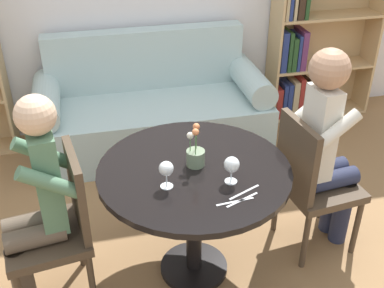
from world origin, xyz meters
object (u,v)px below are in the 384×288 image
person_left (36,205)px  flower_vase (195,154)px  couch (152,111)px  bookshelf_right (308,48)px  chair_left (59,224)px  person_right (328,146)px  chair_right (311,180)px  wine_glass_left (166,170)px  wine_glass_right (232,165)px

person_left → flower_vase: size_ratio=5.21×
person_left → flower_vase: (0.83, 0.05, 0.15)m
couch → bookshelf_right: bearing=10.3°
bookshelf_right → chair_left: bearing=-141.2°
couch → bookshelf_right: size_ratio=1.33×
couch → person_right: bearing=-60.4°
chair_right → person_left: person_left is taller
bookshelf_right → wine_glass_left: 2.52m
person_left → person_right: bearing=85.2°
wine_glass_left → couch: bearing=84.1°
couch → person_left: person_left is taller
chair_right → flower_vase: flower_vase is taller
couch → person_left: size_ratio=1.51×
chair_right → wine_glass_right: (-0.57, -0.22, 0.33)m
bookshelf_right → wine_glass_left: bookshelf_right is taller
wine_glass_left → person_right: bearing=11.9°
couch → chair_left: bearing=-115.8°
chair_left → flower_vase: flower_vase is taller
wine_glass_right → wine_glass_left: bearing=174.2°
couch → wine_glass_right: 1.74m
chair_left → chair_right: 1.45m
person_right → flower_vase: bearing=86.8°
bookshelf_right → flower_vase: size_ratio=5.93×
wine_glass_left → wine_glass_right: bearing=-5.8°
chair_left → wine_glass_right: 0.95m
wine_glass_left → wine_glass_right: 0.32m
person_left → wine_glass_right: (0.97, -0.13, 0.18)m
chair_left → person_left: size_ratio=0.73×
bookshelf_right → chair_left: 2.83m
couch → person_right: person_right is taller
couch → wine_glass_right: bearing=-84.7°
person_left → person_right: 1.63m
bookshelf_right → flower_vase: bearing=-130.1°
bookshelf_right → chair_left: bookshelf_right is taller
couch → wine_glass_right: couch is taller
chair_left → flower_vase: size_ratio=3.79×
flower_vase → chair_right: bearing=2.6°
wine_glass_right → bookshelf_right: bearing=55.5°
wine_glass_right → flower_vase: flower_vase is taller
chair_left → wine_glass_left: chair_left is taller
bookshelf_right → wine_glass_right: (-1.33, -1.93, 0.19)m
chair_left → person_right: 1.55m
person_left → flower_vase: person_left is taller
person_right → wine_glass_right: bearing=103.2°
person_right → wine_glass_left: 1.01m
couch → chair_right: 1.62m
chair_left → flower_vase: bearing=84.1°
bookshelf_right → person_right: (-0.67, -1.69, 0.07)m
couch → chair_left: size_ratio=2.07×
bookshelf_right → couch: bearing=-169.7°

